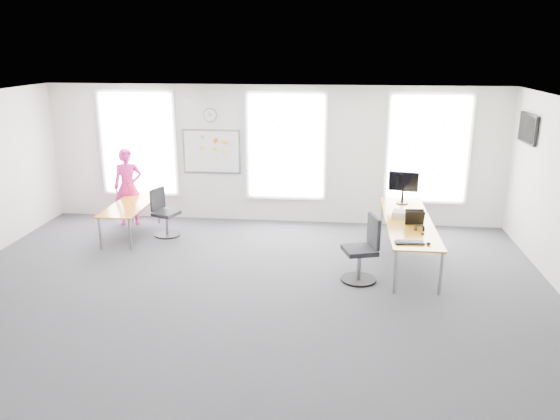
# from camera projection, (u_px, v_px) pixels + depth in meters

# --- Properties ---
(floor) EXTENTS (10.00, 10.00, 0.00)m
(floor) POSITION_uv_depth(u_px,v_px,m) (242.00, 298.00, 8.52)
(floor) COLOR #2B2B31
(floor) RESTS_ON ground
(ceiling) EXTENTS (10.00, 10.00, 0.00)m
(ceiling) POSITION_uv_depth(u_px,v_px,m) (238.00, 104.00, 7.65)
(ceiling) COLOR silver
(ceiling) RESTS_ON ground
(wall_back) EXTENTS (10.00, 0.00, 10.00)m
(wall_back) POSITION_uv_depth(u_px,v_px,m) (273.00, 155.00, 11.89)
(wall_back) COLOR white
(wall_back) RESTS_ON ground
(wall_front) EXTENTS (10.00, 0.00, 10.00)m
(wall_front) POSITION_uv_depth(u_px,v_px,m) (150.00, 350.00, 4.28)
(wall_front) COLOR white
(wall_front) RESTS_ON ground
(window_left) EXTENTS (1.60, 0.06, 2.20)m
(window_left) POSITION_uv_depth(u_px,v_px,m) (138.00, 143.00, 12.11)
(window_left) COLOR white
(window_left) RESTS_ON wall_back
(window_mid) EXTENTS (1.60, 0.06, 2.20)m
(window_mid) POSITION_uv_depth(u_px,v_px,m) (286.00, 146.00, 11.77)
(window_mid) COLOR white
(window_mid) RESTS_ON wall_back
(window_right) EXTENTS (1.60, 0.06, 2.20)m
(window_right) POSITION_uv_depth(u_px,v_px,m) (428.00, 149.00, 11.46)
(window_right) COLOR white
(window_right) RESTS_ON wall_back
(desk_right) EXTENTS (0.82, 3.09, 0.75)m
(desk_right) POSITION_uv_depth(u_px,v_px,m) (408.00, 223.00, 9.89)
(desk_right) COLOR #AC6D19
(desk_right) RESTS_ON ground
(desk_left) EXTENTS (0.73, 1.82, 0.66)m
(desk_left) POSITION_uv_depth(u_px,v_px,m) (130.00, 207.00, 11.19)
(desk_left) COLOR #AC6D19
(desk_left) RESTS_ON ground
(chair_right) EXTENTS (0.63, 0.63, 1.12)m
(chair_right) POSITION_uv_depth(u_px,v_px,m) (363.00, 253.00, 9.05)
(chair_right) COLOR black
(chair_right) RESTS_ON ground
(chair_left) EXTENTS (0.58, 0.58, 0.99)m
(chair_left) POSITION_uv_depth(u_px,v_px,m) (164.00, 215.00, 11.25)
(chair_left) COLOR black
(chair_left) RESTS_ON ground
(person) EXTENTS (0.71, 0.58, 1.68)m
(person) POSITION_uv_depth(u_px,v_px,m) (128.00, 187.00, 11.86)
(person) COLOR #D81F89
(person) RESTS_ON ground
(whiteboard) EXTENTS (1.20, 0.03, 0.90)m
(whiteboard) POSITION_uv_depth(u_px,v_px,m) (211.00, 152.00, 11.99)
(whiteboard) COLOR white
(whiteboard) RESTS_ON wall_back
(wall_clock) EXTENTS (0.30, 0.04, 0.30)m
(wall_clock) POSITION_uv_depth(u_px,v_px,m) (210.00, 115.00, 11.75)
(wall_clock) COLOR gray
(wall_clock) RESTS_ON wall_back
(tv) EXTENTS (0.06, 0.90, 0.55)m
(tv) POSITION_uv_depth(u_px,v_px,m) (528.00, 128.00, 10.20)
(tv) COLOR black
(tv) RESTS_ON wall_right
(keyboard) EXTENTS (0.48, 0.23, 0.02)m
(keyboard) POSITION_uv_depth(u_px,v_px,m) (410.00, 243.00, 8.73)
(keyboard) COLOR black
(keyboard) RESTS_ON desk_right
(mouse) EXTENTS (0.07, 0.11, 0.04)m
(mouse) POSITION_uv_depth(u_px,v_px,m) (428.00, 243.00, 8.67)
(mouse) COLOR black
(mouse) RESTS_ON desk_right
(lens_cap) EXTENTS (0.06, 0.06, 0.01)m
(lens_cap) POSITION_uv_depth(u_px,v_px,m) (423.00, 234.00, 9.14)
(lens_cap) COLOR black
(lens_cap) RESTS_ON desk_right
(headphones) EXTENTS (0.17, 0.09, 0.10)m
(headphones) POSITION_uv_depth(u_px,v_px,m) (419.00, 228.00, 9.31)
(headphones) COLOR black
(headphones) RESTS_ON desk_right
(laptop_sleeve) EXTENTS (0.33, 0.20, 0.27)m
(laptop_sleeve) POSITION_uv_depth(u_px,v_px,m) (415.00, 217.00, 9.60)
(laptop_sleeve) COLOR black
(laptop_sleeve) RESTS_ON desk_right
(paper_stack) EXTENTS (0.40, 0.34, 0.12)m
(paper_stack) POSITION_uv_depth(u_px,v_px,m) (402.00, 214.00, 10.01)
(paper_stack) COLOR beige
(paper_stack) RESTS_ON desk_right
(monitor) EXTENTS (0.58, 0.24, 0.65)m
(monitor) POSITION_uv_depth(u_px,v_px,m) (403.00, 185.00, 10.80)
(monitor) COLOR black
(monitor) RESTS_ON desk_right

